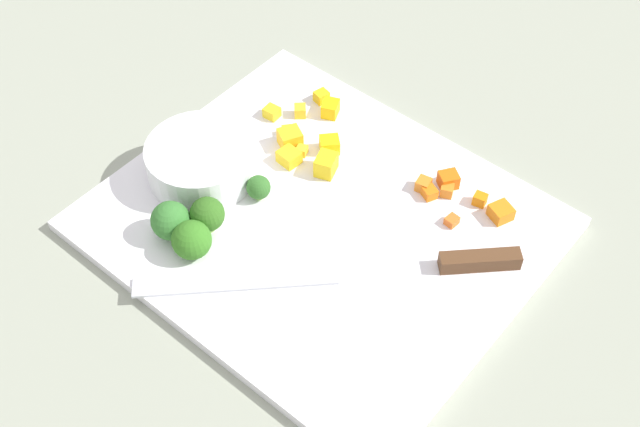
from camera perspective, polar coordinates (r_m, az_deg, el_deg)
ground_plane at (r=0.82m, az=0.00°, el=-1.00°), size 4.00×4.00×0.00m
cutting_board at (r=0.81m, az=0.00°, el=-0.73°), size 0.41×0.35×0.01m
prep_bowl at (r=0.84m, az=-8.28°, el=3.58°), size 0.11×0.11×0.04m
chef_knife at (r=0.77m, az=4.79°, el=-3.81°), size 0.27×0.27×0.02m
carrot_dice_0 at (r=0.83m, az=7.61°, el=1.44°), size 0.02×0.02×0.01m
carrot_dice_1 at (r=0.84m, az=7.17°, el=2.01°), size 0.02×0.02×0.01m
carrot_dice_2 at (r=0.82m, az=12.42°, el=0.08°), size 0.03×0.03×0.01m
carrot_dice_3 at (r=0.83m, az=8.79°, el=1.61°), size 0.02×0.02×0.01m
carrot_dice_4 at (r=0.84m, az=8.88°, el=2.31°), size 0.02×0.02×0.02m
carrot_dice_5 at (r=0.83m, az=11.02°, el=0.96°), size 0.01×0.01×0.01m
carrot_dice_6 at (r=0.81m, az=9.12°, el=-0.50°), size 0.01×0.01×0.01m
pepper_dice_0 at (r=0.88m, az=-2.23°, el=5.66°), size 0.02×0.02×0.01m
pepper_dice_1 at (r=0.91m, az=-1.39°, el=7.12°), size 0.02×0.02×0.01m
pepper_dice_2 at (r=0.86m, az=-2.15°, el=3.93°), size 0.02×0.02×0.01m
pepper_dice_3 at (r=0.84m, az=0.42°, el=3.42°), size 0.03×0.03×0.02m
pepper_dice_4 at (r=0.91m, az=-3.36°, el=7.01°), size 0.02×0.02×0.01m
pepper_dice_5 at (r=0.91m, az=0.73°, el=7.28°), size 0.02×0.03×0.02m
pepper_dice_6 at (r=0.87m, az=-2.09°, el=5.22°), size 0.03×0.03×0.02m
pepper_dice_7 at (r=0.87m, az=0.67°, el=4.78°), size 0.03×0.03×0.02m
pepper_dice_8 at (r=0.92m, az=0.10°, el=8.11°), size 0.02×0.02×0.01m
pepper_dice_9 at (r=0.86m, az=-1.27°, el=4.39°), size 0.01×0.01×0.01m
broccoli_floret_0 at (r=0.79m, az=-7.82°, el=-0.08°), size 0.03×0.03×0.04m
broccoli_floret_1 at (r=0.82m, az=-4.28°, el=1.80°), size 0.02×0.02×0.03m
broccoli_floret_2 at (r=0.79m, az=-10.31°, el=-0.51°), size 0.04×0.04×0.04m
broccoli_floret_3 at (r=0.78m, az=-8.88°, el=-1.84°), size 0.04×0.04×0.04m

